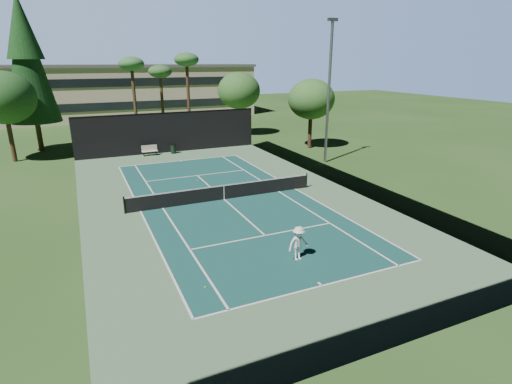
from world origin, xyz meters
TOP-DOWN VIEW (x-y plane):
  - ground at (0.00, 0.00)m, footprint 160.00×160.00m
  - apron_slab at (0.00, 0.00)m, footprint 18.00×32.00m
  - court_surface at (0.00, 0.00)m, footprint 10.97×23.77m
  - court_lines at (0.00, 0.00)m, footprint 11.07×23.87m
  - tennis_net at (0.00, 0.00)m, footprint 12.90×0.10m
  - fence at (0.00, 0.06)m, footprint 18.04×32.05m
  - player at (0.27, -9.42)m, footprint 1.10×0.67m
  - tennis_ball_a at (-4.45, -10.02)m, footprint 0.08×0.08m
  - tennis_ball_b at (-1.82, 2.31)m, footprint 0.07×0.07m
  - tennis_ball_c at (-0.39, 5.07)m, footprint 0.07×0.07m
  - tennis_ball_d at (-4.02, 4.75)m, footprint 0.08×0.08m
  - park_bench at (-2.19, 15.33)m, footprint 1.50×0.45m
  - trash_bin at (0.13, 15.28)m, footprint 0.56×0.56m
  - pine_tree at (-12.00, 22.00)m, footprint 4.80×4.80m
  - palm_a at (-2.00, 24.00)m, footprint 2.80×2.80m
  - palm_b at (1.50, 26.00)m, footprint 2.80×2.80m
  - palm_c at (4.00, 23.00)m, footprint 2.80×2.80m
  - decid_tree_a at (10.00, 22.00)m, footprint 5.12×5.12m
  - decid_tree_b at (14.00, 12.00)m, footprint 4.80×4.80m
  - decid_tree_c at (-14.00, 18.00)m, footprint 5.44×5.44m
  - campus_building at (0.00, 45.98)m, footprint 40.50×12.50m
  - light_pole at (12.00, 6.00)m, footprint 0.90×0.25m

SIDE VIEW (x-z plane):
  - ground at x=0.00m, z-range 0.00..0.00m
  - apron_slab at x=0.00m, z-range 0.00..0.01m
  - court_surface at x=0.00m, z-range 0.01..0.02m
  - court_lines at x=0.00m, z-range 0.02..0.02m
  - tennis_ball_c at x=-0.39m, z-range 0.00..0.07m
  - tennis_ball_b at x=-1.82m, z-range 0.00..0.07m
  - tennis_ball_a at x=-4.45m, z-range 0.00..0.08m
  - tennis_ball_d at x=-4.02m, z-range 0.00..0.08m
  - trash_bin at x=0.13m, z-range 0.01..0.95m
  - park_bench at x=-2.19m, z-range 0.03..1.06m
  - tennis_net at x=0.00m, z-range 0.01..1.11m
  - player at x=0.27m, z-range 0.00..1.65m
  - fence at x=0.00m, z-range -0.01..4.02m
  - campus_building at x=0.00m, z-range 0.06..8.36m
  - decid_tree_b at x=14.00m, z-range 1.51..8.65m
  - decid_tree_a at x=10.00m, z-range 1.61..9.23m
  - decid_tree_c at x=-14.00m, z-range 1.72..9.81m
  - light_pole at x=12.00m, z-range 0.35..12.57m
  - palm_b at x=1.50m, z-range 3.15..11.57m
  - palm_a at x=-2.00m, z-range 3.53..12.85m
  - palm_c at x=4.00m, z-range 3.72..13.49m
  - pine_tree at x=-12.00m, z-range 2.05..17.05m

